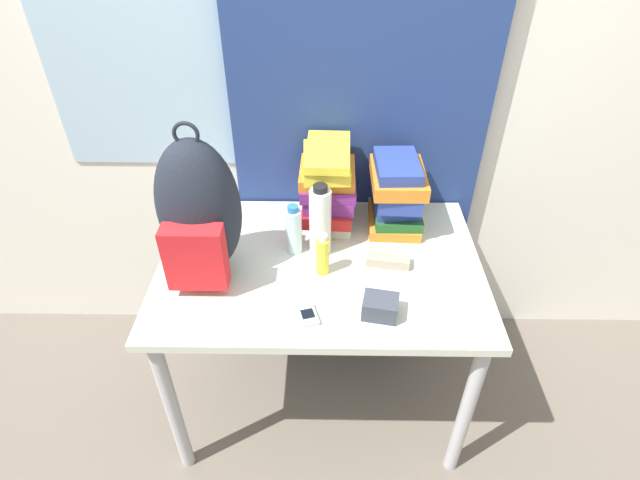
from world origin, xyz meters
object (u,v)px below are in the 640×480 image
object	(u,v)px
sports_bottle	(320,221)
sunglasses_case	(388,260)
backpack	(199,213)
sunscreen_bottle	(323,255)
camera_pouch	(380,307)
book_stack_left	(328,187)
cell_phone	(308,316)
water_bottle	(294,230)
book_stack_center	(397,194)

from	to	relation	value
sports_bottle	sunglasses_case	world-z (taller)	sports_bottle
backpack	sunscreen_bottle	xyz separation A→B (m)	(0.40, -0.01, -0.16)
camera_pouch	book_stack_left	bearing A→B (deg)	108.71
cell_phone	camera_pouch	distance (m)	0.23
water_bottle	sunscreen_bottle	xyz separation A→B (m)	(0.10, -0.12, -0.02)
sunscreen_bottle	sunglasses_case	xyz separation A→B (m)	(0.23, 0.04, -0.06)
book_stack_center	sunscreen_bottle	world-z (taller)	book_stack_center
water_bottle	cell_phone	bearing A→B (deg)	-79.81
book_stack_center	sunglasses_case	distance (m)	0.27
sunscreen_bottle	camera_pouch	xyz separation A→B (m)	(0.18, -0.20, -0.04)
water_bottle	camera_pouch	xyz separation A→B (m)	(0.29, -0.31, -0.06)
book_stack_left	book_stack_center	world-z (taller)	book_stack_left
backpack	sunglasses_case	distance (m)	0.66
sunscreen_bottle	sunglasses_case	size ratio (longest dim) A/B	1.02
book_stack_center	camera_pouch	world-z (taller)	book_stack_center
book_stack_left	sunglasses_case	size ratio (longest dim) A/B	2.09
backpack	book_stack_left	bearing A→B (deg)	33.66
sunscreen_bottle	cell_phone	size ratio (longest dim) A/B	1.58
book_stack_left	sports_bottle	bearing A→B (deg)	-98.76
water_bottle	sunscreen_bottle	bearing A→B (deg)	-48.39
book_stack_center	sunglasses_case	size ratio (longest dim) A/B	1.79
sunscreen_bottle	sunglasses_case	world-z (taller)	sunscreen_bottle
camera_pouch	backpack	bearing A→B (deg)	160.15
backpack	water_bottle	xyz separation A→B (m)	(0.29, 0.11, -0.14)
book_stack_left	book_stack_center	size ratio (longest dim) A/B	1.17
backpack	camera_pouch	distance (m)	0.65
backpack	sunscreen_bottle	bearing A→B (deg)	-1.62
water_bottle	sunglasses_case	xyz separation A→B (m)	(0.33, -0.07, -0.07)
book_stack_left	sunscreen_bottle	distance (m)	0.30
book_stack_center	water_bottle	size ratio (longest dim) A/B	1.45
backpack	book_stack_center	bearing A→B (deg)	22.18
book_stack_center	water_bottle	xyz separation A→B (m)	(-0.38, -0.17, -0.05)
book_stack_center	sports_bottle	xyz separation A→B (m)	(-0.28, -0.17, -0.01)
backpack	sunglasses_case	xyz separation A→B (m)	(0.62, 0.03, -0.22)
cell_phone	camera_pouch	bearing A→B (deg)	4.50
water_bottle	sunscreen_bottle	size ratio (longest dim) A/B	1.21
book_stack_left	book_stack_center	bearing A→B (deg)	-0.55
book_stack_center	camera_pouch	size ratio (longest dim) A/B	2.28
sunscreen_bottle	camera_pouch	world-z (taller)	sunscreen_bottle
sunscreen_bottle	sunglasses_case	bearing A→B (deg)	10.55
cell_phone	camera_pouch	size ratio (longest dim) A/B	0.82
backpack	sunscreen_bottle	size ratio (longest dim) A/B	3.40
cell_phone	book_stack_center	bearing A→B (deg)	57.55
backpack	book_stack_center	size ratio (longest dim) A/B	1.94
book_stack_center	sunscreen_bottle	size ratio (longest dim) A/B	1.75
cell_phone	book_stack_left	bearing A→B (deg)	83.03
book_stack_center	camera_pouch	distance (m)	0.50
sunscreen_bottle	book_stack_left	bearing A→B (deg)	86.58
book_stack_left	cell_phone	size ratio (longest dim) A/B	3.24
backpack	book_stack_left	distance (m)	0.50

